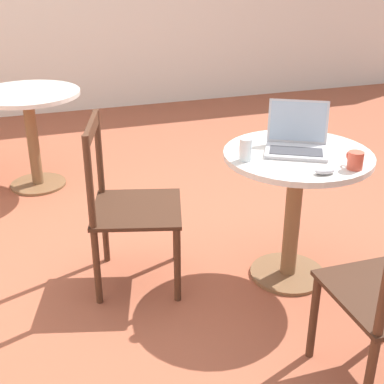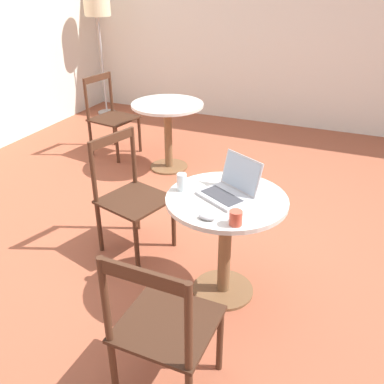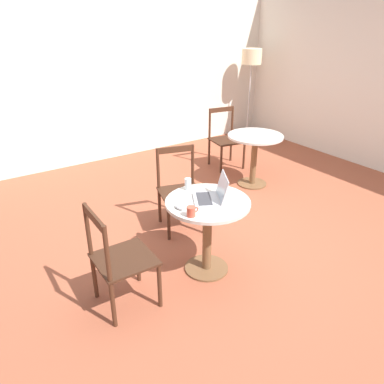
% 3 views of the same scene
% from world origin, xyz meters
% --- Properties ---
extents(ground_plane, '(16.00, 16.00, 0.00)m').
position_xyz_m(ground_plane, '(0.00, 0.00, 0.00)').
color(ground_plane, '#9E5138').
extents(cafe_table_near, '(0.76, 0.76, 0.74)m').
position_xyz_m(cafe_table_near, '(-0.53, -0.24, 0.56)').
color(cafe_table_near, brown).
rests_on(cafe_table_near, ground_plane).
extents(cafe_table_mid, '(0.76, 0.76, 0.74)m').
position_xyz_m(cafe_table_mid, '(1.21, 1.01, 0.56)').
color(cafe_table_mid, brown).
rests_on(cafe_table_mid, ground_plane).
extents(chair_near_back, '(0.57, 0.57, 0.92)m').
position_xyz_m(chair_near_back, '(-0.29, 0.61, 0.45)').
color(chair_near_back, '#472819').
rests_on(chair_near_back, ground_plane).
extents(laptop, '(0.40, 0.41, 0.23)m').
position_xyz_m(laptop, '(-0.49, -0.24, 0.79)').
color(laptop, '#B7B7BC').
rests_on(laptop, cafe_table_near).
extents(mouse, '(0.06, 0.10, 0.03)m').
position_xyz_m(mouse, '(-0.81, -0.22, 0.75)').
color(mouse, '#B7B7BC').
rests_on(mouse, cafe_table_near).
extents(mug, '(0.11, 0.07, 0.08)m').
position_xyz_m(mug, '(-0.80, -0.38, 0.78)').
color(mug, '#C64C38').
rests_on(mug, cafe_table_near).
extents(drinking_glass, '(0.06, 0.06, 0.11)m').
position_xyz_m(drinking_glass, '(-0.54, 0.06, 0.79)').
color(drinking_glass, silver).
rests_on(drinking_glass, cafe_table_near).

